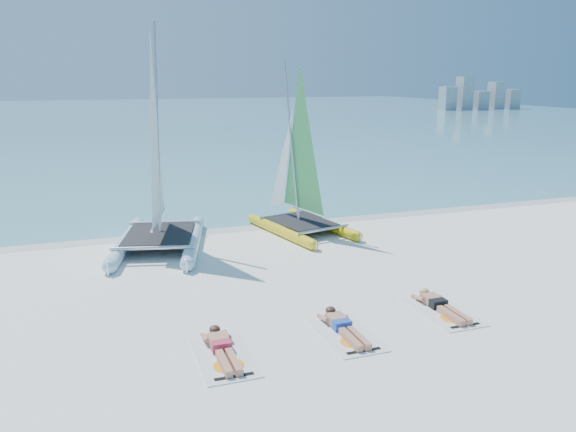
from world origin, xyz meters
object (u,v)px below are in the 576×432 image
catamaran_blue (157,180)px  towel_a (224,357)px  sunbather_a (222,347)px  towel_c (444,312)px  sunbather_c (439,304)px  towel_b (347,335)px  catamaran_yellow (295,176)px  sunbather_b (343,326)px

catamaran_blue → towel_a: bearing=-73.9°
sunbather_a → towel_c: bearing=2.4°
towel_a → sunbather_a: bearing=90.0°
sunbather_a → sunbather_c: same height
catamaran_blue → sunbather_c: size_ratio=3.97×
towel_a → towel_b: size_ratio=1.00×
sunbather_a → sunbather_c: bearing=4.6°
catamaran_yellow → towel_c: catamaran_yellow is taller
towel_b → sunbather_c: 2.54m
towel_b → sunbather_c: bearing=11.2°
towel_b → towel_c: bearing=6.9°
catamaran_yellow → towel_a: catamaran_yellow is taller
catamaran_yellow → towel_c: bearing=-97.4°
sunbather_a → towel_b: (2.52, -0.09, -0.11)m
sunbather_b → towel_c: bearing=2.5°
catamaran_yellow → towel_a: bearing=-130.9°
towel_c → towel_b: bearing=-173.1°
towel_a → sunbather_c: sunbather_c is taller
towel_b → towel_c: size_ratio=1.00×
catamaran_blue → towel_b: (2.79, -7.35, -2.04)m
sunbather_c → towel_a: bearing=-173.3°
towel_b → catamaran_yellow: bearing=77.3°
catamaran_yellow → sunbather_a: (-4.30, -7.81, -1.69)m
sunbather_a → towel_a: bearing=-90.0°
sunbather_b → sunbather_c: (2.49, 0.30, 0.00)m
towel_a → towel_c: same height
sunbather_b → sunbather_c: bearing=6.9°
towel_c → sunbather_c: (0.00, 0.19, 0.11)m
sunbather_a → sunbather_b: 2.52m
towel_b → sunbather_b: (-0.00, 0.19, 0.11)m
catamaran_blue → sunbather_b: size_ratio=3.97×
sunbather_a → towel_b: 2.53m
catamaran_yellow → sunbather_b: (-1.78, -7.71, -1.69)m
towel_a → catamaran_blue: bearing=92.0°
towel_c → sunbather_a: bearing=-177.6°
catamaran_blue → sunbather_a: 7.52m
towel_b → sunbather_b: size_ratio=1.07×
sunbather_a → sunbather_b: size_ratio=1.00×
catamaran_blue → sunbather_b: bearing=-54.7°
towel_c → sunbather_c: 0.22m
catamaran_blue → sunbather_b: (2.79, -7.16, -1.93)m
towel_c → sunbather_c: size_ratio=1.07×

